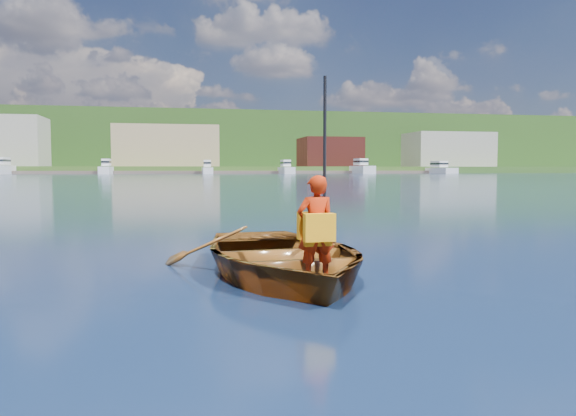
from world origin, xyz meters
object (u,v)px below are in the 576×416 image
object	(u,v)px
rowboat	(281,256)
dock	(156,172)
child_paddler	(316,228)
marina_yachts	(211,168)

from	to	relation	value
rowboat	dock	world-z (taller)	dock
child_paddler	rowboat	bearing A→B (deg)	104.26
dock	rowboat	bearing A→B (deg)	-87.17
child_paddler	marina_yachts	distance (m)	143.51
rowboat	dock	xyz separation A→B (m)	(-7.28, 147.15, 0.15)
child_paddler	dock	size ratio (longest dim) A/B	0.01
rowboat	marina_yachts	bearing A→B (deg)	87.10
rowboat	dock	size ratio (longest dim) A/B	0.03
child_paddler	marina_yachts	world-z (taller)	marina_yachts
dock	marina_yachts	size ratio (longest dim) A/B	1.11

